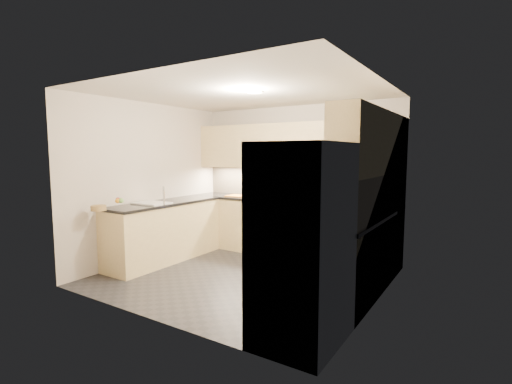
% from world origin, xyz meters
% --- Properties ---
extents(floor, '(3.60, 3.20, 0.00)m').
position_xyz_m(floor, '(0.00, 0.00, 0.00)').
color(floor, '#222327').
rests_on(floor, ground).
extents(ceiling, '(3.60, 3.20, 0.02)m').
position_xyz_m(ceiling, '(0.00, 0.00, 2.50)').
color(ceiling, beige).
rests_on(ceiling, wall_back).
extents(wall_back, '(3.60, 0.02, 2.50)m').
position_xyz_m(wall_back, '(0.00, 1.60, 1.25)').
color(wall_back, beige).
rests_on(wall_back, floor).
extents(wall_front, '(3.60, 0.02, 2.50)m').
position_xyz_m(wall_front, '(0.00, -1.60, 1.25)').
color(wall_front, beige).
rests_on(wall_front, floor).
extents(wall_left, '(0.02, 3.20, 2.50)m').
position_xyz_m(wall_left, '(-1.80, 0.00, 1.25)').
color(wall_left, beige).
rests_on(wall_left, floor).
extents(wall_right, '(0.02, 3.20, 2.50)m').
position_xyz_m(wall_right, '(1.80, 0.00, 1.25)').
color(wall_right, beige).
rests_on(wall_right, floor).
extents(base_cab_back_left, '(1.42, 0.60, 0.90)m').
position_xyz_m(base_cab_back_left, '(-1.09, 1.30, 0.45)').
color(base_cab_back_left, '#DDC385').
rests_on(base_cab_back_left, floor).
extents(base_cab_back_right, '(1.42, 0.60, 0.90)m').
position_xyz_m(base_cab_back_right, '(1.09, 1.30, 0.45)').
color(base_cab_back_right, '#DDC385').
rests_on(base_cab_back_right, floor).
extents(base_cab_right, '(0.60, 1.70, 0.90)m').
position_xyz_m(base_cab_right, '(1.50, 0.15, 0.45)').
color(base_cab_right, '#DDC385').
rests_on(base_cab_right, floor).
extents(base_cab_peninsula, '(0.60, 2.00, 0.90)m').
position_xyz_m(base_cab_peninsula, '(-1.50, 0.00, 0.45)').
color(base_cab_peninsula, '#DDC385').
rests_on(base_cab_peninsula, floor).
extents(countertop_back_left, '(1.42, 0.63, 0.04)m').
position_xyz_m(countertop_back_left, '(-1.09, 1.30, 0.92)').
color(countertop_back_left, black).
rests_on(countertop_back_left, base_cab_back_left).
extents(countertop_back_right, '(1.42, 0.63, 0.04)m').
position_xyz_m(countertop_back_right, '(1.09, 1.30, 0.92)').
color(countertop_back_right, black).
rests_on(countertop_back_right, base_cab_back_right).
extents(countertop_right, '(0.63, 1.70, 0.04)m').
position_xyz_m(countertop_right, '(1.50, 0.15, 0.92)').
color(countertop_right, black).
rests_on(countertop_right, base_cab_right).
extents(countertop_peninsula, '(0.63, 2.00, 0.04)m').
position_xyz_m(countertop_peninsula, '(-1.50, 0.00, 0.92)').
color(countertop_peninsula, black).
rests_on(countertop_peninsula, base_cab_peninsula).
extents(upper_cab_back, '(3.60, 0.35, 0.75)m').
position_xyz_m(upper_cab_back, '(0.00, 1.43, 1.83)').
color(upper_cab_back, '#DDC385').
rests_on(upper_cab_back, wall_back).
extents(upper_cab_right, '(0.35, 1.95, 0.75)m').
position_xyz_m(upper_cab_right, '(1.62, 0.28, 1.83)').
color(upper_cab_right, '#DDC385').
rests_on(upper_cab_right, wall_right).
extents(backsplash_back, '(3.60, 0.01, 0.51)m').
position_xyz_m(backsplash_back, '(0.00, 1.60, 1.20)').
color(backsplash_back, tan).
rests_on(backsplash_back, wall_back).
extents(backsplash_right, '(0.01, 2.30, 0.51)m').
position_xyz_m(backsplash_right, '(1.80, 0.45, 1.20)').
color(backsplash_right, tan).
rests_on(backsplash_right, wall_right).
extents(gas_range, '(0.76, 0.65, 0.91)m').
position_xyz_m(gas_range, '(0.00, 1.28, 0.46)').
color(gas_range, gray).
rests_on(gas_range, floor).
extents(range_cooktop, '(0.76, 0.65, 0.03)m').
position_xyz_m(range_cooktop, '(0.00, 1.28, 0.92)').
color(range_cooktop, black).
rests_on(range_cooktop, gas_range).
extents(oven_door_glass, '(0.62, 0.02, 0.45)m').
position_xyz_m(oven_door_glass, '(0.00, 0.95, 0.45)').
color(oven_door_glass, black).
rests_on(oven_door_glass, gas_range).
extents(oven_handle, '(0.60, 0.02, 0.02)m').
position_xyz_m(oven_handle, '(0.00, 0.93, 0.72)').
color(oven_handle, '#B2B5BA').
rests_on(oven_handle, gas_range).
extents(microwave, '(0.76, 0.40, 0.40)m').
position_xyz_m(microwave, '(0.00, 1.40, 1.70)').
color(microwave, '#A6A9AF').
rests_on(microwave, upper_cab_back).
extents(microwave_door, '(0.60, 0.01, 0.28)m').
position_xyz_m(microwave_door, '(0.00, 1.20, 1.70)').
color(microwave_door, black).
rests_on(microwave_door, microwave).
extents(refrigerator, '(0.70, 0.90, 1.80)m').
position_xyz_m(refrigerator, '(1.45, -1.15, 0.90)').
color(refrigerator, '#999AA0').
rests_on(refrigerator, floor).
extents(fridge_handle_left, '(0.02, 0.02, 1.20)m').
position_xyz_m(fridge_handle_left, '(1.08, -1.33, 0.95)').
color(fridge_handle_left, '#B2B5BA').
rests_on(fridge_handle_left, refrigerator).
extents(fridge_handle_right, '(0.02, 0.02, 1.20)m').
position_xyz_m(fridge_handle_right, '(1.08, -0.97, 0.95)').
color(fridge_handle_right, '#B2B5BA').
rests_on(fridge_handle_right, refrigerator).
extents(sink_basin, '(0.52, 0.38, 0.16)m').
position_xyz_m(sink_basin, '(-1.50, -0.25, 0.88)').
color(sink_basin, white).
rests_on(sink_basin, base_cab_peninsula).
extents(faucet, '(0.03, 0.03, 0.28)m').
position_xyz_m(faucet, '(-1.24, -0.25, 1.08)').
color(faucet, silver).
rests_on(faucet, countertop_peninsula).
extents(utensil_bowl, '(0.36, 0.36, 0.16)m').
position_xyz_m(utensil_bowl, '(1.36, 1.25, 1.02)').
color(utensil_bowl, '#63AF4B').
rests_on(utensil_bowl, countertop_back_right).
extents(cutting_board, '(0.45, 0.33, 0.01)m').
position_xyz_m(cutting_board, '(-0.93, 1.26, 0.95)').
color(cutting_board, '#C46912').
rests_on(cutting_board, countertop_back_left).
extents(fruit_basket, '(0.26, 0.26, 0.07)m').
position_xyz_m(fruit_basket, '(-1.57, -1.11, 0.98)').
color(fruit_basket, '#A3824C').
rests_on(fruit_basket, countertop_peninsula).
extents(fruit_apple, '(0.06, 0.06, 0.06)m').
position_xyz_m(fruit_apple, '(-1.57, -0.80, 1.05)').
color(fruit_apple, '#A8132B').
rests_on(fruit_apple, fruit_basket).
extents(fruit_pear, '(0.07, 0.07, 0.07)m').
position_xyz_m(fruit_pear, '(-1.44, -0.84, 1.05)').
color(fruit_pear, '#73B74E').
rests_on(fruit_pear, fruit_basket).
extents(dish_towel_check, '(0.18, 0.09, 0.35)m').
position_xyz_m(dish_towel_check, '(-0.05, 0.91, 0.55)').
color(dish_towel_check, white).
rests_on(dish_towel_check, oven_handle).
extents(dish_towel_blue, '(0.18, 0.04, 0.34)m').
position_xyz_m(dish_towel_blue, '(0.05, 0.91, 0.55)').
color(dish_towel_blue, '#343A8F').
rests_on(dish_towel_blue, oven_handle).
extents(fruit_orange, '(0.07, 0.07, 0.07)m').
position_xyz_m(fruit_orange, '(-1.48, -0.87, 1.05)').
color(fruit_orange, orange).
rests_on(fruit_orange, fruit_basket).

